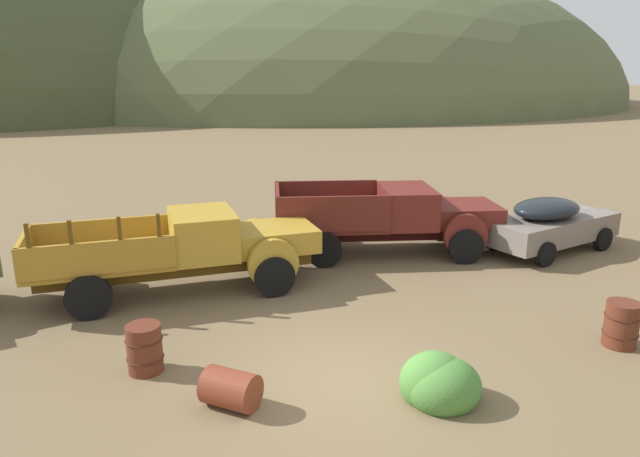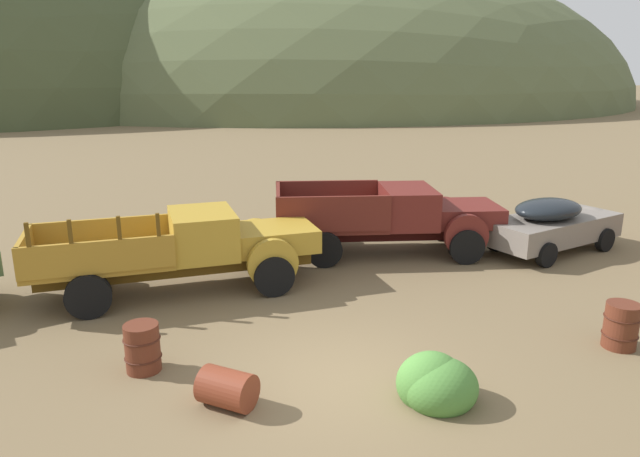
{
  "view_description": "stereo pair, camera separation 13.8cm",
  "coord_description": "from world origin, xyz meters",
  "px_view_note": "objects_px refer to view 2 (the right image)",
  "views": [
    {
      "loc": [
        -2.79,
        -8.4,
        5.11
      ],
      "look_at": [
        0.92,
        4.81,
        1.34
      ],
      "focal_mm": 32.67,
      "sensor_mm": 36.0,
      "label": 1
    },
    {
      "loc": [
        -2.65,
        -8.43,
        5.11
      ],
      "look_at": [
        0.92,
        4.81,
        1.34
      ],
      "focal_mm": 32.67,
      "sensor_mm": 36.0,
      "label": 2
    }
  ],
  "objects_px": {
    "car_primer_gray": "(555,223)",
    "oil_drum_spare": "(621,326)",
    "truck_mustard": "(199,248)",
    "oil_drum_tipped": "(227,388)",
    "oil_drum_foreground": "(142,348)",
    "truck_oxblood": "(402,218)"
  },
  "relations": [
    {
      "from": "car_primer_gray",
      "to": "oil_drum_spare",
      "type": "height_order",
      "value": "car_primer_gray"
    },
    {
      "from": "truck_mustard",
      "to": "truck_oxblood",
      "type": "xyz_separation_m",
      "value": [
        5.78,
        1.41,
        0.02
      ]
    },
    {
      "from": "truck_oxblood",
      "to": "oil_drum_spare",
      "type": "height_order",
      "value": "truck_oxblood"
    },
    {
      "from": "oil_drum_foreground",
      "to": "car_primer_gray",
      "type": "bearing_deg",
      "value": 20.25
    },
    {
      "from": "truck_oxblood",
      "to": "car_primer_gray",
      "type": "distance_m",
      "value": 4.46
    },
    {
      "from": "car_primer_gray",
      "to": "oil_drum_foreground",
      "type": "relative_size",
      "value": 5.47
    },
    {
      "from": "oil_drum_tipped",
      "to": "oil_drum_spare",
      "type": "distance_m",
      "value": 7.41
    },
    {
      "from": "oil_drum_tipped",
      "to": "oil_drum_spare",
      "type": "relative_size",
      "value": 1.18
    },
    {
      "from": "car_primer_gray",
      "to": "oil_drum_foreground",
      "type": "distance_m",
      "value": 12.12
    },
    {
      "from": "truck_mustard",
      "to": "oil_drum_tipped",
      "type": "bearing_deg",
      "value": -92.41
    },
    {
      "from": "car_primer_gray",
      "to": "oil_drum_spare",
      "type": "bearing_deg",
      "value": -132.53
    },
    {
      "from": "truck_oxblood",
      "to": "oil_drum_tipped",
      "type": "xyz_separation_m",
      "value": [
        -5.73,
        -6.71,
        -0.72
      ]
    },
    {
      "from": "truck_oxblood",
      "to": "oil_drum_spare",
      "type": "bearing_deg",
      "value": -64.66
    },
    {
      "from": "truck_mustard",
      "to": "oil_drum_foreground",
      "type": "relative_size",
      "value": 7.71
    },
    {
      "from": "oil_drum_spare",
      "to": "oil_drum_foreground",
      "type": "bearing_deg",
      "value": 170.66
    },
    {
      "from": "truck_oxblood",
      "to": "car_primer_gray",
      "type": "xyz_separation_m",
      "value": [
        4.35,
        -1.0,
        -0.21
      ]
    },
    {
      "from": "truck_mustard",
      "to": "car_primer_gray",
      "type": "bearing_deg",
      "value": -0.7
    },
    {
      "from": "car_primer_gray",
      "to": "oil_drum_tipped",
      "type": "relative_size",
      "value": 4.57
    },
    {
      "from": "truck_mustard",
      "to": "oil_drum_tipped",
      "type": "relative_size",
      "value": 6.43
    },
    {
      "from": "oil_drum_tipped",
      "to": "oil_drum_spare",
      "type": "bearing_deg",
      "value": 0.64
    },
    {
      "from": "oil_drum_tipped",
      "to": "oil_drum_foreground",
      "type": "distance_m",
      "value": 2.0
    },
    {
      "from": "truck_mustard",
      "to": "oil_drum_spare",
      "type": "bearing_deg",
      "value": -37.95
    }
  ]
}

